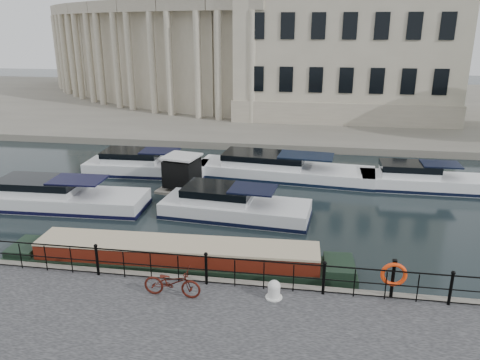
% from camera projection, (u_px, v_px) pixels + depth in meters
% --- Properties ---
extents(ground_plane, '(160.00, 160.00, 0.00)m').
position_uv_depth(ground_plane, '(220.00, 267.00, 18.57)').
color(ground_plane, black).
rests_on(ground_plane, ground).
extents(far_bank, '(120.00, 42.00, 0.55)m').
position_uv_depth(far_bank, '(285.00, 104.00, 55.03)').
color(far_bank, '#6B665B').
rests_on(far_bank, ground_plane).
extents(railing, '(24.14, 0.14, 1.22)m').
position_uv_depth(railing, '(206.00, 267.00, 16.08)').
color(railing, black).
rests_on(railing, near_quay).
extents(civic_building, '(53.55, 31.84, 16.85)m').
position_uv_depth(civic_building, '(275.00, 46.00, 49.02)').
color(civic_building, '#ADA38C').
rests_on(civic_building, far_bank).
extents(bicycle, '(1.96, 0.73, 1.02)m').
position_uv_depth(bicycle, '(172.00, 282.00, 15.41)').
color(bicycle, '#41120B').
rests_on(bicycle, near_quay).
extents(mooring_bollard, '(0.56, 0.56, 0.63)m').
position_uv_depth(mooring_bollard, '(274.00, 290.00, 15.38)').
color(mooring_bollard, silver).
rests_on(mooring_bollard, near_quay).
extents(life_ring_post, '(0.85, 0.21, 1.39)m').
position_uv_depth(life_ring_post, '(394.00, 275.00, 15.16)').
color(life_ring_post, black).
rests_on(life_ring_post, near_quay).
extents(narrowboat, '(13.70, 2.29, 1.50)m').
position_uv_depth(narrowboat, '(177.00, 262.00, 18.18)').
color(narrowboat, black).
rests_on(narrowboat, ground_plane).
extents(harbour_hut, '(2.92, 2.58, 2.16)m').
position_uv_depth(harbour_hut, '(182.00, 175.00, 26.79)').
color(harbour_hut, '#6B665B').
rests_on(harbour_hut, ground_plane).
extents(cabin_cruisers, '(27.58, 10.19, 1.99)m').
position_uv_depth(cabin_cruisers, '(223.00, 184.00, 27.01)').
color(cabin_cruisers, silver).
rests_on(cabin_cruisers, ground_plane).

